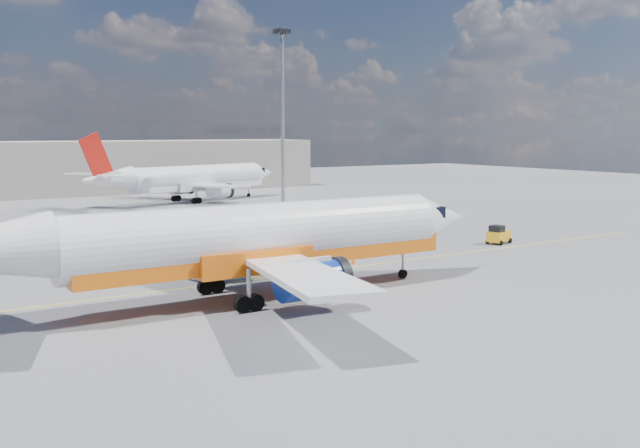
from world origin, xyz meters
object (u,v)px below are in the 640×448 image
second_jet (191,179)px  gse_tug (499,235)px  traffic_cone (353,261)px  main_jet (244,240)px

second_jet → gse_tug: 48.61m
second_jet → gse_tug: second_jet is taller
traffic_cone → gse_tug: bearing=4.2°
main_jet → gse_tug: bearing=14.0°
main_jet → traffic_cone: bearing=25.8°
second_jet → traffic_cone: 49.81m
gse_tug → main_jet: bearing=176.9°
main_jet → second_jet: bearing=70.8°
main_jet → second_jet: (19.55, 54.46, -0.35)m
main_jet → second_jet: 57.86m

